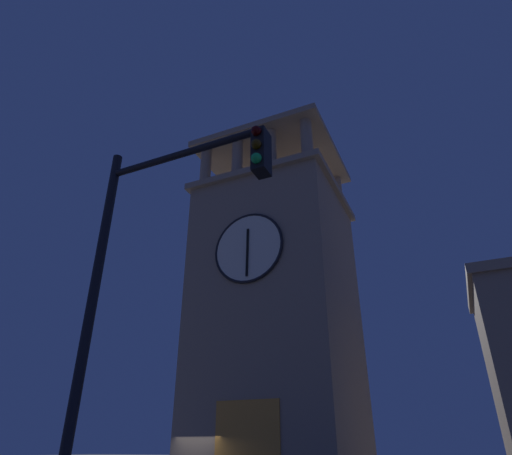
# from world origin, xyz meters

# --- Properties ---
(clocktower) EXTENTS (8.74, 8.71, 22.16)m
(clocktower) POSITION_xyz_m (-2.57, -5.32, 8.83)
(clocktower) COLOR gray
(clocktower) RESTS_ON ground_plane
(traffic_signal_near) EXTENTS (3.07, 0.41, 6.80)m
(traffic_signal_near) POSITION_xyz_m (-7.74, 13.16, 4.43)
(traffic_signal_near) COLOR black
(traffic_signal_near) RESTS_ON ground_plane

